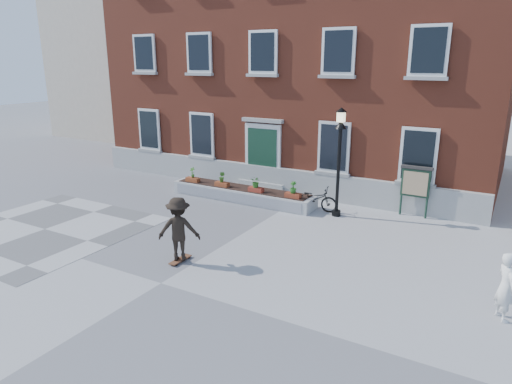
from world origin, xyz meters
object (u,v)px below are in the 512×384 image
Objects in this scene: bystander at (506,287)px; lamp_post at (340,147)px; notice_board at (416,183)px; bicycle at (314,199)px; skateboarder at (179,229)px.

lamp_post is (-5.60, 4.77, 1.76)m from bystander.
notice_board is at bearing -5.62° from bystander.
notice_board is (-3.16, 6.10, 0.48)m from bystander.
notice_board reaches higher than bicycle.
notice_board is at bearing -79.59° from bicycle.
lamp_post is at bearing -151.48° from notice_board.
bystander is at bearing -62.61° from notice_board.
skateboarder is (-8.02, -1.20, 0.20)m from bystander.
lamp_post reaches higher than skateboarder.
bicycle is at bearing 20.21° from bystander.
bicycle is at bearing -160.61° from notice_board.
notice_board is at bearing 28.52° from lamp_post.
bystander is 0.82× the size of skateboarder.
skateboarder reaches higher than bystander.
bicycle is 2.29m from lamp_post.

